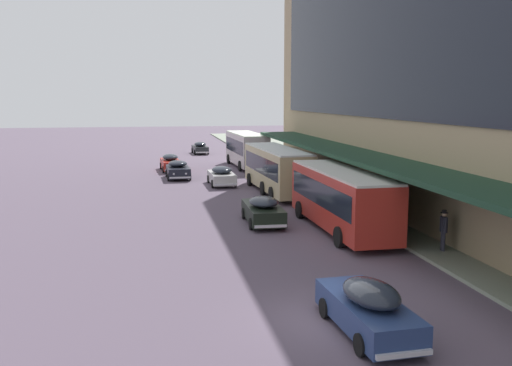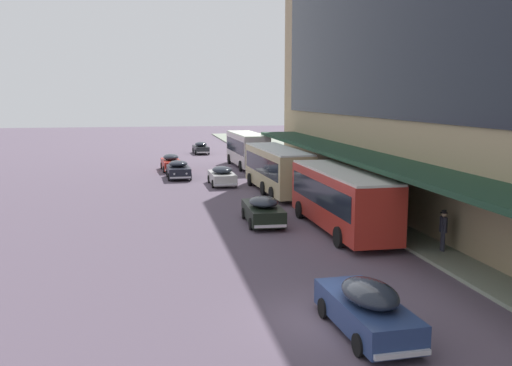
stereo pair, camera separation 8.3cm
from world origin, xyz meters
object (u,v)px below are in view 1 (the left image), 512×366
Objects in this scene: sedan_lead_near at (368,308)px; fire_hydrant at (366,211)px; sedan_second_mid at (200,148)px; sedan_oncoming_rear at (178,170)px; sedan_trailing_mid at (171,163)px; transit_bus_kerbside_front at (277,167)px; transit_bus_kerbside_rear at (341,196)px; sedan_lead_mid at (222,176)px; sedan_oncoming_front at (263,210)px; transit_bus_kerbside_far at (247,148)px; pedestrian_at_kerb at (444,228)px.

fire_hydrant is (5.95, 15.15, -0.31)m from sedan_lead_near.
sedan_oncoming_rear is at bearing -100.28° from sedan_second_mid.
sedan_oncoming_rear is at bearing -85.68° from sedan_trailing_mid.
sedan_lead_near is at bearing -83.90° from sedan_trailing_mid.
transit_bus_kerbside_front is 12.39m from transit_bus_kerbside_rear.
sedan_lead_mid is 6.42× the size of fire_hydrant.
sedan_second_mid is 40.01m from sedan_oncoming_front.
transit_bus_kerbside_far reaches higher than sedan_oncoming_rear.
sedan_oncoming_front reaches higher than sedan_oncoming_rear.
transit_bus_kerbside_far is 40.90m from sedan_lead_near.
sedan_trailing_mid reaches higher than sedan_lead_mid.
fire_hydrant is (6.52, -14.30, -0.27)m from sedan_lead_mid.
sedan_second_mid is (-3.50, 42.40, -1.12)m from transit_bus_kerbside_rear.
sedan_second_mid is 0.88× the size of sedan_trailing_mid.
sedan_lead_near is at bearing -89.59° from sedan_oncoming_front.
transit_bus_kerbside_far is 7.83m from sedan_trailing_mid.
sedan_oncoming_front is at bearing -88.15° from sedan_lead_mid.
transit_bus_kerbside_front is at bearing 72.93° from sedan_oncoming_front.
transit_bus_kerbside_rear reaches higher than fire_hydrant.
sedan_trailing_mid is at bearing 96.10° from sedan_lead_near.
transit_bus_kerbside_front reaches higher than sedan_oncoming_front.
sedan_second_mid is 0.93× the size of sedan_oncoming_front.
sedan_oncoming_rear reaches higher than sedan_second_mid.
transit_bus_kerbside_rear is at bearing -73.73° from sedan_trailing_mid.
sedan_second_mid is at bearing 103.10° from transit_bus_kerbside_far.
transit_bus_kerbside_front is 2.26× the size of sedan_lead_near.
transit_bus_kerbside_far is 5.33× the size of pedestrian_at_kerb.
sedan_lead_near reaches higher than sedan_oncoming_front.
sedan_second_mid is at bearing 94.72° from transit_bus_kerbside_rear.
sedan_second_mid is 1.03× the size of sedan_oncoming_rear.
sedan_lead_near is at bearing -105.61° from transit_bus_kerbside_rear.
transit_bus_kerbside_far reaches higher than fire_hydrant.
sedan_lead_mid is (-3.53, 4.34, -1.12)m from transit_bus_kerbside_front.
transit_bus_kerbside_front is 15.96m from sedan_trailing_mid.
transit_bus_kerbside_front is 25.31m from sedan_lead_near.
transit_bus_kerbside_rear reaches higher than pedestrian_at_kerb.
transit_bus_kerbside_front is 2.46× the size of sedan_second_mid.
sedan_second_mid is at bearing 74.90° from sedan_trailing_mid.
sedan_oncoming_rear is at bearing 117.48° from fire_hydrant.
sedan_trailing_mid is 2.69× the size of pedestrian_at_kerb.
sedan_lead_near is 1.07× the size of sedan_lead_mid.
transit_bus_kerbside_far is at bearing 95.68° from fire_hydrant.
sedan_oncoming_front is at bearing 131.80° from pedestrian_at_kerb.
sedan_oncoming_front is (-3.07, -9.99, -1.11)m from transit_bus_kerbside_front.
sedan_lead_mid is (-0.57, 29.45, -0.04)m from sedan_lead_near.
sedan_lead_mid is (3.63, -9.89, -0.02)m from sedan_trailing_mid.
sedan_oncoming_rear reaches higher than sedan_lead_mid.
transit_bus_kerbside_far is 14.14× the size of fire_hydrant.
sedan_second_mid is 40.42m from fire_hydrant.
pedestrian_at_kerb is (3.20, -33.12, -0.77)m from transit_bus_kerbside_far.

